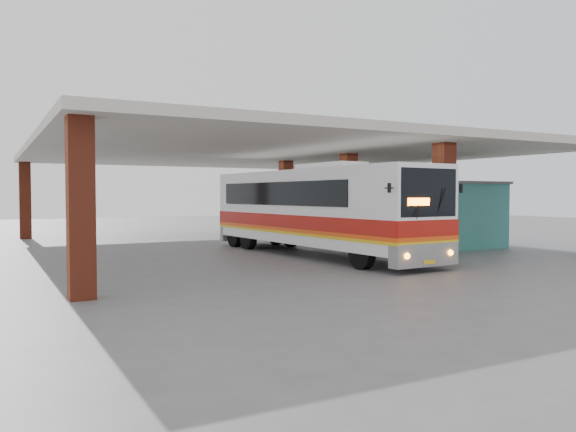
# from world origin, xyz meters

# --- Properties ---
(ground) EXTENTS (90.00, 90.00, 0.00)m
(ground) POSITION_xyz_m (0.00, 0.00, 0.00)
(ground) COLOR #515154
(ground) RESTS_ON ground
(brick_columns) EXTENTS (20.10, 21.60, 4.35)m
(brick_columns) POSITION_xyz_m (1.43, 5.00, 2.17)
(brick_columns) COLOR maroon
(brick_columns) RESTS_ON ground
(canopy_roof) EXTENTS (21.00, 23.00, 0.30)m
(canopy_roof) POSITION_xyz_m (0.50, 6.50, 4.50)
(canopy_roof) COLOR beige
(canopy_roof) RESTS_ON brick_columns
(shop_building) EXTENTS (5.20, 8.20, 3.11)m
(shop_building) POSITION_xyz_m (7.49, 4.00, 1.56)
(shop_building) COLOR #2B6C60
(shop_building) RESTS_ON ground
(coach_bus) EXTENTS (3.43, 12.95, 3.73)m
(coach_bus) POSITION_xyz_m (0.45, 1.68, 1.85)
(coach_bus) COLOR white
(coach_bus) RESTS_ON ground
(motorcycle) EXTENTS (1.99, 1.10, 0.99)m
(motorcycle) POSITION_xyz_m (4.70, 0.51, 0.50)
(motorcycle) COLOR black
(motorcycle) RESTS_ON ground
(pedestrian) EXTENTS (0.67, 0.54, 1.59)m
(pedestrian) POSITION_xyz_m (2.82, -0.29, 0.80)
(pedestrian) COLOR red
(pedestrian) RESTS_ON ground
(red_chair) EXTENTS (0.50, 0.50, 0.82)m
(red_chair) POSITION_xyz_m (5.10, 8.26, 0.38)
(red_chair) COLOR red
(red_chair) RESTS_ON ground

